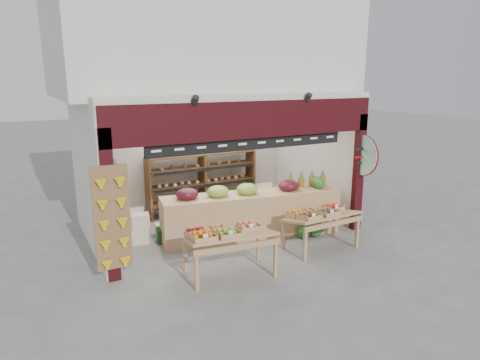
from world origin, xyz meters
name	(u,v)px	position (x,y,z in m)	size (l,w,h in m)	color
ground	(229,234)	(0.00, 0.00, 0.00)	(60.00, 60.00, 0.00)	slate
shop_structure	(197,56)	(0.00, 1.61, 3.92)	(6.36, 5.12, 5.40)	silver
banana_board	(113,221)	(-2.73, -1.17, 1.12)	(0.60, 0.15, 1.80)	brown
gift_sign	(363,155)	(2.75, -1.15, 1.75)	(0.04, 0.93, 0.92)	#C1F3D3
back_shelving	(202,170)	(0.16, 1.85, 1.09)	(2.91, 0.48, 1.80)	brown
refrigerator	(100,193)	(-2.40, 1.89, 0.81)	(0.63, 0.63, 1.62)	#B6B9BD
cardboard_stack	(151,231)	(-1.66, 0.42, 0.23)	(1.01, 0.73, 0.63)	silver
mid_counter	(251,213)	(0.38, -0.33, 0.53)	(3.99, 1.43, 1.21)	tan
display_table_left	(224,234)	(-0.98, -1.77, 0.77)	(1.63, 1.03, 0.99)	tan
display_table_right	(318,215)	(1.24, -1.58, 0.73)	(1.49, 0.86, 0.95)	tan
watermelon_pile	(306,225)	(1.55, -0.80, 0.20)	(0.79, 0.74, 0.56)	#204E1A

